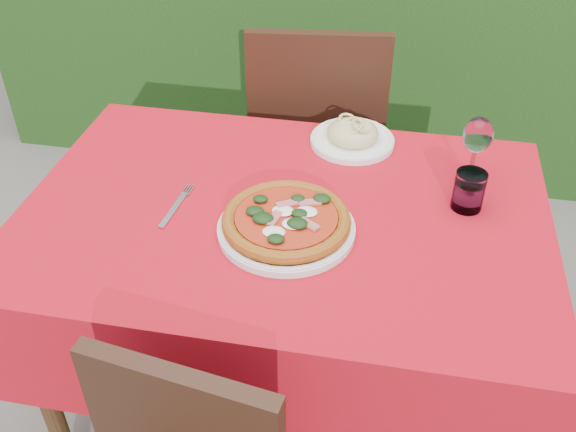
% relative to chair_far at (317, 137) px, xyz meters
% --- Properties ---
extents(ground, '(60.00, 60.00, 0.00)m').
position_rel_chair_far_xyz_m(ground, '(0.02, -0.68, -0.55)').
color(ground, '#625D59').
rests_on(ground, ground).
extents(dining_table, '(1.26, 0.86, 0.75)m').
position_rel_chair_far_xyz_m(dining_table, '(0.02, -0.68, 0.04)').
color(dining_table, '#412A15').
rests_on(dining_table, ground).
extents(chair_far, '(0.48, 0.48, 0.96)m').
position_rel_chair_far_xyz_m(chair_far, '(0.00, 0.00, 0.00)').
color(chair_far, black).
rests_on(chair_far, ground).
extents(pizza_plate, '(0.32, 0.32, 0.06)m').
position_rel_chair_far_xyz_m(pizza_plate, '(0.04, -0.76, 0.22)').
color(pizza_plate, silver).
rests_on(pizza_plate, dining_table).
extents(pasta_plate, '(0.23, 0.23, 0.07)m').
position_rel_chair_far_xyz_m(pasta_plate, '(0.15, -0.35, 0.22)').
color(pasta_plate, white).
rests_on(pasta_plate, dining_table).
extents(water_glass, '(0.07, 0.07, 0.10)m').
position_rel_chair_far_xyz_m(water_glass, '(0.45, -0.59, 0.24)').
color(water_glass, silver).
rests_on(water_glass, dining_table).
extents(wine_glass, '(0.07, 0.07, 0.18)m').
position_rel_chair_far_xyz_m(wine_glass, '(0.46, -0.47, 0.32)').
color(wine_glass, silver).
rests_on(wine_glass, dining_table).
extents(fork, '(0.04, 0.20, 0.01)m').
position_rel_chair_far_xyz_m(fork, '(-0.24, -0.74, 0.20)').
color(fork, silver).
rests_on(fork, dining_table).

